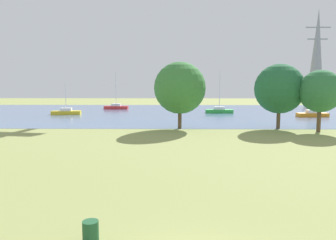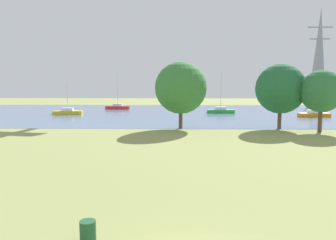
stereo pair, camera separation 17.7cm
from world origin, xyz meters
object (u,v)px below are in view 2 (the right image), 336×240
(sailboat_green, at_px, (221,110))
(tree_west_far, at_px, (181,88))
(tree_west_near, at_px, (281,89))
(electricity_pylon, at_px, (319,56))
(sailboat_orange, at_px, (314,114))
(tree_east_far, at_px, (322,91))
(litter_bin, at_px, (88,232))
(sailboat_red, at_px, (118,107))
(sailboat_yellow, at_px, (68,112))

(sailboat_green, bearing_deg, tree_west_far, -110.55)
(tree_west_near, bearing_deg, electricity_pylon, 63.19)
(sailboat_green, relative_size, tree_west_far, 0.94)
(sailboat_green, xyz_separation_m, sailboat_orange, (13.88, -6.18, -0.02))
(sailboat_green, bearing_deg, tree_east_far, -69.92)
(litter_bin, xyz_separation_m, sailboat_green, (10.96, 47.92, 0.07))
(sailboat_green, height_order, electricity_pylon, electricity_pylon)
(litter_bin, height_order, sailboat_orange, sailboat_orange)
(tree_east_far, bearing_deg, sailboat_red, 132.75)
(tree_east_far, bearing_deg, sailboat_yellow, 151.35)
(sailboat_yellow, relative_size, sailboat_red, 0.74)
(sailboat_red, bearing_deg, sailboat_orange, -23.03)
(tree_west_far, xyz_separation_m, tree_west_near, (11.69, 0.15, -0.10))
(litter_bin, bearing_deg, electricity_pylon, 62.65)
(sailboat_red, relative_size, electricity_pylon, 0.30)
(sailboat_green, bearing_deg, tree_west_near, -77.57)
(sailboat_yellow, distance_m, sailboat_orange, 40.29)
(electricity_pylon, bearing_deg, sailboat_green, -134.19)
(sailboat_red, xyz_separation_m, tree_west_near, (24.09, -27.66, 4.25))
(tree_west_near, distance_m, tree_east_far, 4.43)
(sailboat_orange, distance_m, electricity_pylon, 41.50)
(sailboat_red, distance_m, tree_east_far, 41.16)
(tree_east_far, distance_m, electricity_pylon, 57.12)
(tree_west_far, bearing_deg, sailboat_green, 69.45)
(sailboat_green, xyz_separation_m, electricity_pylon, (29.54, 30.39, 11.80))
(sailboat_orange, xyz_separation_m, sailboat_red, (-33.66, 14.31, 0.02))
(litter_bin, bearing_deg, tree_east_far, 53.84)
(sailboat_red, bearing_deg, electricity_pylon, 24.29)
(sailboat_orange, bearing_deg, sailboat_red, 156.97)
(sailboat_yellow, xyz_separation_m, tree_west_far, (18.92, -16.49, 4.37))
(sailboat_yellow, height_order, tree_west_far, tree_west_far)
(sailboat_orange, height_order, tree_west_far, tree_west_far)
(sailboat_yellow, distance_m, tree_east_far, 39.32)
(sailboat_green, height_order, sailboat_orange, sailboat_green)
(litter_bin, distance_m, sailboat_orange, 48.57)
(sailboat_red, bearing_deg, sailboat_yellow, -119.92)
(sailboat_green, bearing_deg, litter_bin, -102.88)
(litter_bin, relative_size, sailboat_green, 0.11)
(sailboat_red, relative_size, tree_west_far, 0.92)
(tree_west_near, relative_size, tree_east_far, 1.12)
(tree_west_far, relative_size, electricity_pylon, 0.32)
(sailboat_green, xyz_separation_m, tree_west_far, (-7.38, -19.69, 4.34))
(sailboat_yellow, bearing_deg, electricity_pylon, 31.02)
(sailboat_green, xyz_separation_m, tree_east_far, (8.02, -21.95, 4.03))
(tree_west_far, xyz_separation_m, tree_east_far, (15.40, -2.26, -0.32))
(sailboat_orange, xyz_separation_m, tree_west_near, (-9.57, -13.35, 4.27))
(sailboat_green, distance_m, tree_east_far, 23.71)
(sailboat_green, bearing_deg, sailboat_yellow, -173.06)
(tree_east_far, bearing_deg, litter_bin, -126.16)
(sailboat_green, bearing_deg, sailboat_orange, -24.02)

